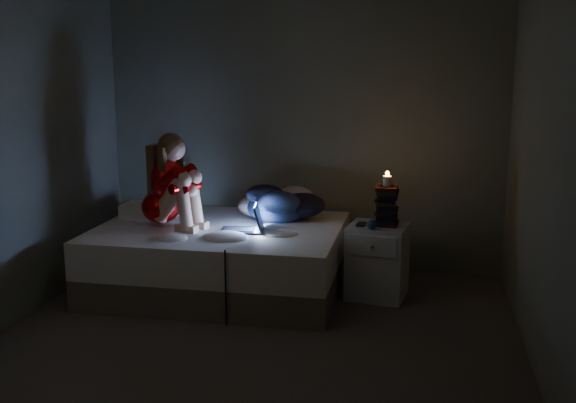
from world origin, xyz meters
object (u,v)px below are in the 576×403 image
(nightstand, at_px, (377,261))
(candle, at_px, (387,179))
(laptop, at_px, (241,217))
(woman, at_px, (160,179))
(bed, at_px, (220,258))
(phone, at_px, (362,225))

(nightstand, bearing_deg, candle, 26.14)
(laptop, xyz_separation_m, candle, (1.13, 0.23, 0.31))
(woman, bearing_deg, candle, 20.72)
(candle, bearing_deg, bed, -176.11)
(candle, bearing_deg, nightstand, -162.70)
(woman, height_order, nightstand, woman)
(bed, height_order, candle, candle)
(candle, relative_size, phone, 0.57)
(woman, xyz_separation_m, nightstand, (1.77, 0.15, -0.64))
(candle, bearing_deg, laptop, -168.42)
(bed, xyz_separation_m, laptop, (0.22, -0.14, 0.39))
(nightstand, distance_m, candle, 0.67)
(nightstand, height_order, phone, phone)
(nightstand, bearing_deg, woman, -166.15)
(laptop, bearing_deg, phone, 1.65)
(laptop, bearing_deg, nightstand, 2.65)
(laptop, distance_m, nightstand, 1.16)
(woman, xyz_separation_m, phone, (1.64, 0.11, -0.33))
(woman, bearing_deg, bed, 25.03)
(woman, bearing_deg, laptop, 10.45)
(woman, bearing_deg, nightstand, 20.32)
(bed, height_order, woman, woman)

